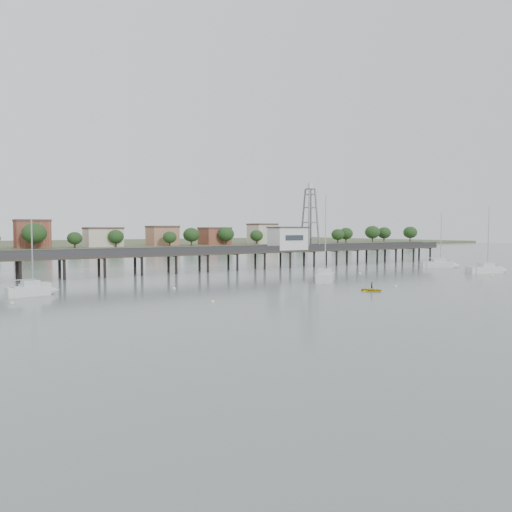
{
  "coord_description": "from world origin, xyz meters",
  "views": [
    {
      "loc": [
        -43.2,
        -31.8,
        8.78
      ],
      "look_at": [
        4.67,
        42.0,
        4.0
      ],
      "focal_mm": 35.0,
      "sensor_mm": 36.0,
      "label": 1
    }
  ],
  "objects_px": {
    "pier": "(188,254)",
    "lattice_tower": "(310,219)",
    "sailboat_c": "(326,276)",
    "sailboat_d": "(492,270)",
    "sailboat_e": "(444,265)",
    "sailboat_b": "(37,290)",
    "yellow_dinghy": "(372,291)",
    "white_tender": "(35,287)"
  },
  "relations": [
    {
      "from": "pier",
      "to": "lattice_tower",
      "type": "bearing_deg",
      "value": 0.0
    },
    {
      "from": "sailboat_c",
      "to": "sailboat_d",
      "type": "relative_size",
      "value": 1.09
    },
    {
      "from": "pier",
      "to": "sailboat_d",
      "type": "relative_size",
      "value": 10.72
    },
    {
      "from": "pier",
      "to": "sailboat_c",
      "type": "xyz_separation_m",
      "value": [
        13.28,
        -26.73,
        -3.16
      ]
    },
    {
      "from": "sailboat_c",
      "to": "sailboat_e",
      "type": "bearing_deg",
      "value": -35.77
    },
    {
      "from": "sailboat_c",
      "to": "sailboat_b",
      "type": "bearing_deg",
      "value": 127.81
    },
    {
      "from": "sailboat_d",
      "to": "yellow_dinghy",
      "type": "xyz_separation_m",
      "value": [
        -41.59,
        -7.71,
        -0.64
      ]
    },
    {
      "from": "lattice_tower",
      "to": "sailboat_c",
      "type": "xyz_separation_m",
      "value": [
        -18.22,
        -26.73,
        -10.47
      ]
    },
    {
      "from": "sailboat_b",
      "to": "sailboat_c",
      "type": "relative_size",
      "value": 0.68
    },
    {
      "from": "pier",
      "to": "white_tender",
      "type": "height_order",
      "value": "pier"
    },
    {
      "from": "yellow_dinghy",
      "to": "lattice_tower",
      "type": "bearing_deg",
      "value": 27.53
    },
    {
      "from": "sailboat_e",
      "to": "yellow_dinghy",
      "type": "height_order",
      "value": "sailboat_e"
    },
    {
      "from": "sailboat_b",
      "to": "yellow_dinghy",
      "type": "height_order",
      "value": "sailboat_b"
    },
    {
      "from": "pier",
      "to": "lattice_tower",
      "type": "relative_size",
      "value": 9.68
    },
    {
      "from": "sailboat_e",
      "to": "sailboat_d",
      "type": "relative_size",
      "value": 0.94
    },
    {
      "from": "pier",
      "to": "white_tender",
      "type": "xyz_separation_m",
      "value": [
        -31.13,
        -14.56,
        -3.3
      ]
    },
    {
      "from": "sailboat_b",
      "to": "lattice_tower",
      "type": "bearing_deg",
      "value": 7.67
    },
    {
      "from": "sailboat_e",
      "to": "sailboat_b",
      "type": "distance_m",
      "value": 86.36
    },
    {
      "from": "sailboat_b",
      "to": "white_tender",
      "type": "bearing_deg",
      "value": 72.85
    },
    {
      "from": "sailboat_e",
      "to": "white_tender",
      "type": "height_order",
      "value": "sailboat_e"
    },
    {
      "from": "sailboat_b",
      "to": "yellow_dinghy",
      "type": "distance_m",
      "value": 45.61
    },
    {
      "from": "pier",
      "to": "yellow_dinghy",
      "type": "bearing_deg",
      "value": -78.31
    },
    {
      "from": "sailboat_b",
      "to": "sailboat_d",
      "type": "height_order",
      "value": "sailboat_d"
    },
    {
      "from": "sailboat_c",
      "to": "sailboat_d",
      "type": "xyz_separation_m",
      "value": [
        36.97,
        -7.47,
        0.01
      ]
    },
    {
      "from": "sailboat_b",
      "to": "sailboat_c",
      "type": "distance_m",
      "value": 45.5
    },
    {
      "from": "pier",
      "to": "sailboat_b",
      "type": "relative_size",
      "value": 14.39
    },
    {
      "from": "lattice_tower",
      "to": "sailboat_b",
      "type": "height_order",
      "value": "lattice_tower"
    },
    {
      "from": "lattice_tower",
      "to": "white_tender",
      "type": "xyz_separation_m",
      "value": [
        -62.63,
        -14.56,
        -10.61
      ]
    },
    {
      "from": "yellow_dinghy",
      "to": "sailboat_c",
      "type": "bearing_deg",
      "value": 39.21
    },
    {
      "from": "sailboat_b",
      "to": "yellow_dinghy",
      "type": "bearing_deg",
      "value": -37.97
    },
    {
      "from": "pier",
      "to": "sailboat_e",
      "type": "xyz_separation_m",
      "value": [
        54.5,
        -20.08,
        -3.15
      ]
    },
    {
      "from": "lattice_tower",
      "to": "pier",
      "type": "bearing_deg",
      "value": -180.0
    },
    {
      "from": "sailboat_d",
      "to": "yellow_dinghy",
      "type": "bearing_deg",
      "value": -152.56
    },
    {
      "from": "sailboat_c",
      "to": "sailboat_d",
      "type": "height_order",
      "value": "sailboat_c"
    },
    {
      "from": "sailboat_e",
      "to": "sailboat_c",
      "type": "xyz_separation_m",
      "value": [
        -41.22,
        -6.65,
        -0.01
      ]
    },
    {
      "from": "lattice_tower",
      "to": "sailboat_d",
      "type": "height_order",
      "value": "lattice_tower"
    },
    {
      "from": "pier",
      "to": "sailboat_b",
      "type": "bearing_deg",
      "value": -146.63
    },
    {
      "from": "sailboat_d",
      "to": "yellow_dinghy",
      "type": "relative_size",
      "value": 4.88
    },
    {
      "from": "white_tender",
      "to": "sailboat_d",
      "type": "bearing_deg",
      "value": -34.33
    },
    {
      "from": "white_tender",
      "to": "sailboat_e",
      "type": "bearing_deg",
      "value": -24.45
    },
    {
      "from": "lattice_tower",
      "to": "sailboat_e",
      "type": "relative_size",
      "value": 1.17
    },
    {
      "from": "pier",
      "to": "sailboat_b",
      "type": "distance_m",
      "value": 38.27
    }
  ]
}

